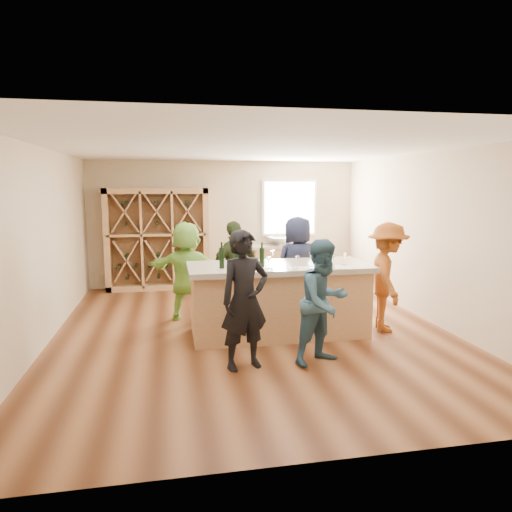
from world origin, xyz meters
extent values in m
cube|color=brown|center=(0.00, 0.00, -0.05)|extent=(6.00, 7.00, 0.10)
cube|color=white|center=(0.00, 0.00, 2.85)|extent=(6.00, 7.00, 0.10)
cube|color=#C8B191|center=(0.00, 3.55, 1.40)|extent=(6.00, 0.10, 2.80)
cube|color=#C8B191|center=(0.00, -3.55, 1.40)|extent=(6.00, 0.10, 2.80)
cube|color=#C8B191|center=(-3.05, 0.00, 1.40)|extent=(0.10, 7.00, 2.80)
cube|color=#C8B191|center=(3.05, 0.00, 1.40)|extent=(0.10, 7.00, 2.80)
cube|color=white|center=(1.50, 3.47, 1.75)|extent=(1.30, 0.06, 1.30)
cube|color=white|center=(1.50, 3.44, 1.75)|extent=(1.18, 0.01, 1.18)
cube|color=tan|center=(-1.50, 3.27, 1.10)|extent=(2.20, 0.45, 2.20)
cube|color=tan|center=(1.40, 3.20, 0.43)|extent=(1.60, 0.58, 0.86)
cube|color=#AB9F8C|center=(1.40, 3.20, 0.89)|extent=(1.70, 0.62, 0.06)
imported|color=silver|center=(1.20, 3.20, 1.01)|extent=(0.54, 0.54, 0.19)
cylinder|color=silver|center=(1.20, 3.38, 1.07)|extent=(0.02, 0.02, 0.30)
cube|color=tan|center=(0.37, -0.24, 0.50)|extent=(2.60, 1.00, 1.00)
cube|color=#AB9F8C|center=(0.37, -0.24, 1.04)|extent=(2.72, 1.12, 0.08)
cylinder|color=black|center=(-0.51, -0.39, 1.23)|extent=(0.09, 0.09, 0.30)
cylinder|color=black|center=(-0.30, -0.49, 1.22)|extent=(0.08, 0.08, 0.27)
cylinder|color=black|center=(-0.22, -0.35, 1.24)|extent=(0.10, 0.10, 0.32)
cylinder|color=black|center=(0.07, -0.40, 1.22)|extent=(0.09, 0.09, 0.28)
cone|color=white|center=(0.12, -0.68, 1.17)|extent=(0.08, 0.08, 0.19)
cone|color=white|center=(0.54, -0.64, 1.18)|extent=(0.09, 0.09, 0.19)
cone|color=white|center=(1.03, -0.72, 1.18)|extent=(0.09, 0.09, 0.19)
cone|color=white|center=(0.81, -0.42, 1.16)|extent=(0.08, 0.08, 0.16)
cone|color=white|center=(1.32, -0.46, 1.17)|extent=(0.09, 0.09, 0.19)
cube|color=white|center=(0.07, -0.62, 1.08)|extent=(0.29, 0.36, 0.00)
cube|color=white|center=(0.62, -0.63, 1.08)|extent=(0.22, 0.29, 0.00)
cube|color=white|center=(1.23, -0.64, 1.08)|extent=(0.31, 0.37, 0.00)
imported|color=black|center=(-0.35, -1.43, 0.86)|extent=(0.73, 0.62, 1.73)
imported|color=#335972|center=(0.66, -1.46, 0.80)|extent=(0.88, 0.71, 1.59)
imported|color=#994C19|center=(2.07, -0.35, 0.85)|extent=(0.80, 1.20, 1.70)
imported|color=#263319|center=(-0.15, 0.76, 0.83)|extent=(1.10, 0.85, 1.67)
imported|color=#191E38|center=(0.95, 0.81, 0.86)|extent=(0.95, 0.73, 1.72)
imported|color=#8CC64C|center=(-0.96, 0.79, 0.83)|extent=(1.64, 1.17, 1.67)
cone|color=white|center=(0.32, -0.04, 1.17)|extent=(0.07, 0.07, 0.18)
camera|label=1|loc=(-1.21, -6.79, 2.24)|focal=32.00mm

